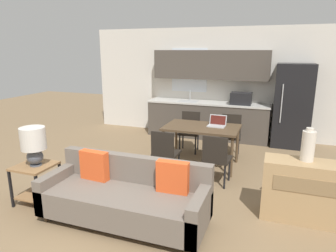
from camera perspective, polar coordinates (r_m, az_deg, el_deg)
The scene contains 15 objects.
ground_plane at distance 3.96m, azimuth -7.33°, elevation -18.71°, with size 20.00×20.00×0.00m, color #7F6647.
wall_back at distance 7.77m, azimuth 8.20°, elevation 8.23°, with size 6.40×0.07×2.70m.
kitchen_counter at distance 7.54m, azimuth 7.75°, elevation 4.16°, with size 3.00×0.65×2.15m.
refrigerator at distance 7.29m, azimuth 22.61°, elevation 3.57°, with size 0.79×0.70×1.87m.
dining_table at distance 5.64m, azimuth 6.44°, elevation -0.77°, with size 1.37×0.86×0.77m.
couch at distance 3.97m, azimuth -7.90°, elevation -13.09°, with size 2.12×0.80×0.84m.
side_table at distance 4.72m, azimuth -23.88°, elevation -8.92°, with size 0.50×0.50×0.58m.
table_lamp at distance 4.53m, azimuth -24.25°, elevation -2.95°, with size 0.34×0.34×0.55m.
credenza at distance 4.30m, azimuth 26.07°, elevation -11.30°, with size 1.26×0.42×0.80m.
vase at distance 4.13m, azimuth 25.13°, elevation -3.39°, with size 0.16×0.16×0.43m.
dining_chair_near_left at distance 5.11m, azimuth -0.54°, elevation -4.86°, with size 0.42×0.42×0.85m.
dining_chair_far_left at distance 6.51m, azimuth 4.17°, elevation -0.66°, with size 0.46×0.46×0.85m.
dining_chair_near_right at distance 4.90m, azimuth 9.20°, elevation -5.87°, with size 0.44×0.44×0.85m.
dining_chair_far_right at distance 6.35m, azimuth 11.84°, elevation -1.32°, with size 0.45×0.45×0.85m.
laptop at distance 5.68m, azimuth 9.34°, elevation 0.49°, with size 0.33×0.27×0.20m.
Camera 1 is at (1.58, -2.93, 2.15)m, focal length 32.00 mm.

